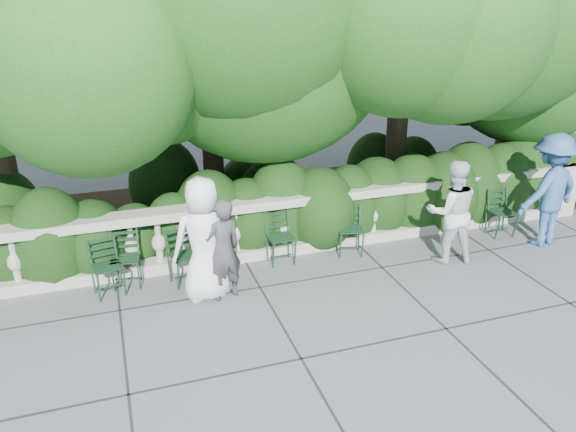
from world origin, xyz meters
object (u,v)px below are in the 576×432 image
object	(u,v)px
chair_c	(128,290)
person_older_blue	(549,190)
chair_e	(504,238)
person_casual_man	(451,212)
chair_a	(190,286)
person_businessman	(204,239)
chair_f	(351,258)
person_woman_grey	(223,250)
chair_b	(113,299)
chair_d	(284,266)

from	to	relation	value
chair_c	person_older_blue	bearing A→B (deg)	2.42
chair_e	person_older_blue	world-z (taller)	person_older_blue
person_casual_man	person_older_blue	xyz separation A→B (m)	(1.90, 0.04, 0.13)
chair_a	person_businessman	xyz separation A→B (m)	(0.19, -0.36, 0.89)
chair_c	person_businessman	bearing A→B (deg)	-18.84
person_businessman	person_casual_man	size ratio (longest dim) A/B	1.07
chair_f	person_woman_grey	distance (m)	2.40
chair_b	chair_e	world-z (taller)	same
chair_b	person_woman_grey	size ratio (longest dim) A/B	0.57
chair_d	person_casual_man	xyz separation A→B (m)	(2.58, -0.60, 0.84)
chair_b	person_woman_grey	distance (m)	1.75
chair_b	chair_e	bearing A→B (deg)	-12.70
chair_a	person_woman_grey	distance (m)	0.98
chair_a	chair_e	size ratio (longest dim) A/B	1.00
chair_e	person_woman_grey	world-z (taller)	person_woman_grey
chair_e	person_casual_man	xyz separation A→B (m)	(-1.43, -0.39, 0.84)
chair_b	person_older_blue	world-z (taller)	person_older_blue
chair_e	person_woman_grey	bearing A→B (deg)	-173.40
chair_b	person_casual_man	distance (m)	5.27
chair_a	person_woman_grey	xyz separation A→B (m)	(0.43, -0.46, 0.74)
chair_d	person_woman_grey	world-z (taller)	person_woman_grey
chair_a	chair_e	xyz separation A→B (m)	(5.52, -0.06, 0.00)
chair_f	person_woman_grey	xyz separation A→B (m)	(-2.22, -0.57, 0.74)
chair_d	person_casual_man	bearing A→B (deg)	-14.04
chair_c	person_woman_grey	xyz separation A→B (m)	(1.31, -0.63, 0.74)
chair_a	person_older_blue	size ratio (longest dim) A/B	0.44
person_older_blue	chair_e	bearing A→B (deg)	-47.67
chair_d	person_woman_grey	distance (m)	1.45
chair_c	chair_d	distance (m)	2.40
chair_c	chair_a	bearing A→B (deg)	-3.46
chair_a	person_casual_man	size ratio (longest dim) A/B	0.50
chair_a	chair_d	bearing A→B (deg)	-8.32
chair_c	person_businessman	world-z (taller)	person_businessman
chair_c	person_woman_grey	bearing A→B (deg)	-18.46
person_older_blue	person_casual_man	bearing A→B (deg)	-9.98
chair_b	person_casual_man	world-z (taller)	person_casual_man
person_businessman	person_older_blue	world-z (taller)	person_older_blue
chair_e	person_older_blue	distance (m)	1.13
person_businessman	chair_f	bearing A→B (deg)	-175.77
chair_b	person_businessman	distance (m)	1.60
chair_a	chair_f	distance (m)	2.65
chair_a	chair_b	xyz separation A→B (m)	(-1.09, -0.01, 0.00)
chair_f	person_casual_man	bearing A→B (deg)	-6.46
chair_b	chair_c	bearing A→B (deg)	28.25
chair_b	chair_e	size ratio (longest dim) A/B	1.00
chair_a	chair_d	size ratio (longest dim) A/B	1.00
chair_e	person_businessman	world-z (taller)	person_businessman
chair_a	person_older_blue	world-z (taller)	person_older_blue
chair_c	chair_e	world-z (taller)	same
chair_e	person_older_blue	bearing A→B (deg)	-34.42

